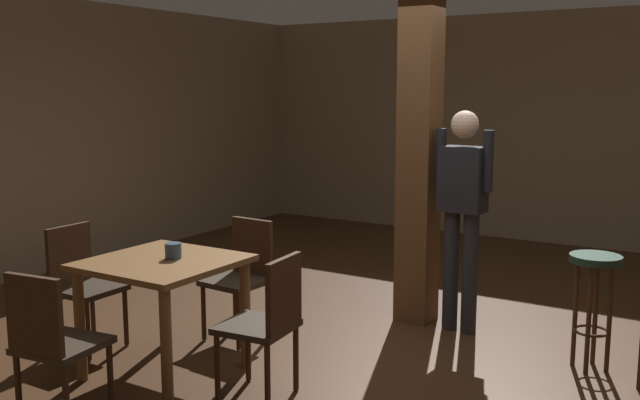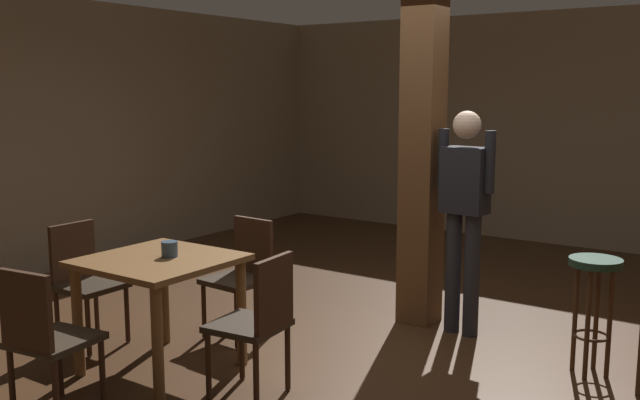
{
  "view_description": "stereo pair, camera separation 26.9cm",
  "coord_description": "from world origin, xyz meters",
  "px_view_note": "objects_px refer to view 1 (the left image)",
  "views": [
    {
      "loc": [
        2.22,
        -4.34,
        1.88
      ],
      "look_at": [
        -0.56,
        0.12,
        1.06
      ],
      "focal_mm": 40.0,
      "sensor_mm": 36.0,
      "label": 1
    },
    {
      "loc": [
        2.44,
        -4.19,
        1.88
      ],
      "look_at": [
        -0.56,
        0.12,
        1.06
      ],
      "focal_mm": 40.0,
      "sensor_mm": 36.0,
      "label": 2
    }
  ],
  "objects_px": {
    "chair_east": "(267,319)",
    "chair_south": "(52,340)",
    "chair_west": "(81,280)",
    "napkin_cup": "(173,251)",
    "chair_north": "(243,272)",
    "standing_person": "(462,205)",
    "bar_stool_near": "(594,285)",
    "dining_table": "(163,280)"
  },
  "relations": [
    {
      "from": "napkin_cup",
      "to": "bar_stool_near",
      "type": "bearing_deg",
      "value": 32.84
    },
    {
      "from": "bar_stool_near",
      "to": "chair_south",
      "type": "bearing_deg",
      "value": -134.07
    },
    {
      "from": "chair_east",
      "to": "chair_south",
      "type": "height_order",
      "value": "same"
    },
    {
      "from": "chair_east",
      "to": "chair_west",
      "type": "bearing_deg",
      "value": 179.87
    },
    {
      "from": "chair_west",
      "to": "chair_south",
      "type": "height_order",
      "value": "same"
    },
    {
      "from": "chair_south",
      "to": "bar_stool_near",
      "type": "xyz_separation_m",
      "value": [
        2.38,
        2.45,
        0.08
      ]
    },
    {
      "from": "standing_person",
      "to": "chair_south",
      "type": "bearing_deg",
      "value": -116.27
    },
    {
      "from": "napkin_cup",
      "to": "standing_person",
      "type": "height_order",
      "value": "standing_person"
    },
    {
      "from": "dining_table",
      "to": "chair_east",
      "type": "bearing_deg",
      "value": 2.33
    },
    {
      "from": "chair_south",
      "to": "standing_person",
      "type": "height_order",
      "value": "standing_person"
    },
    {
      "from": "chair_south",
      "to": "napkin_cup",
      "type": "xyz_separation_m",
      "value": [
        0.03,
        0.94,
        0.32
      ]
    },
    {
      "from": "chair_south",
      "to": "standing_person",
      "type": "bearing_deg",
      "value": 63.73
    },
    {
      "from": "dining_table",
      "to": "napkin_cup",
      "type": "xyz_separation_m",
      "value": [
        0.04,
        0.06,
        0.19
      ]
    },
    {
      "from": "bar_stool_near",
      "to": "chair_north",
      "type": "bearing_deg",
      "value": -163.02
    },
    {
      "from": "chair_west",
      "to": "dining_table",
      "type": "bearing_deg",
      "value": -2.47
    },
    {
      "from": "dining_table",
      "to": "bar_stool_near",
      "type": "xyz_separation_m",
      "value": [
        2.39,
        1.57,
        -0.05
      ]
    },
    {
      "from": "dining_table",
      "to": "chair_south",
      "type": "distance_m",
      "value": 0.89
    },
    {
      "from": "napkin_cup",
      "to": "bar_stool_near",
      "type": "height_order",
      "value": "napkin_cup"
    },
    {
      "from": "standing_person",
      "to": "chair_west",
      "type": "bearing_deg",
      "value": -140.87
    },
    {
      "from": "chair_north",
      "to": "standing_person",
      "type": "distance_m",
      "value": 1.75
    },
    {
      "from": "napkin_cup",
      "to": "chair_west",
      "type": "bearing_deg",
      "value": -178.71
    },
    {
      "from": "dining_table",
      "to": "chair_south",
      "type": "bearing_deg",
      "value": -89.22
    },
    {
      "from": "dining_table",
      "to": "bar_stool_near",
      "type": "bearing_deg",
      "value": 33.36
    },
    {
      "from": "chair_west",
      "to": "napkin_cup",
      "type": "relative_size",
      "value": 8.23
    },
    {
      "from": "chair_north",
      "to": "standing_person",
      "type": "bearing_deg",
      "value": 36.21
    },
    {
      "from": "chair_south",
      "to": "chair_east",
      "type": "bearing_deg",
      "value": 48.68
    },
    {
      "from": "chair_east",
      "to": "chair_north",
      "type": "xyz_separation_m",
      "value": [
        -0.82,
        0.81,
        0.0
      ]
    },
    {
      "from": "napkin_cup",
      "to": "standing_person",
      "type": "relative_size",
      "value": 0.06
    },
    {
      "from": "standing_person",
      "to": "dining_table",
      "type": "bearing_deg",
      "value": -126.41
    },
    {
      "from": "chair_south",
      "to": "chair_north",
      "type": "bearing_deg",
      "value": 90.51
    },
    {
      "from": "chair_east",
      "to": "napkin_cup",
      "type": "distance_m",
      "value": 0.84
    },
    {
      "from": "chair_north",
      "to": "napkin_cup",
      "type": "xyz_separation_m",
      "value": [
        0.04,
        -0.78,
        0.32
      ]
    },
    {
      "from": "dining_table",
      "to": "chair_south",
      "type": "xyz_separation_m",
      "value": [
        0.01,
        -0.88,
        -0.13
      ]
    },
    {
      "from": "standing_person",
      "to": "bar_stool_near",
      "type": "relative_size",
      "value": 2.18
    },
    {
      "from": "bar_stool_near",
      "to": "chair_east",
      "type": "bearing_deg",
      "value": -135.59
    },
    {
      "from": "standing_person",
      "to": "napkin_cup",
      "type": "bearing_deg",
      "value": -126.44
    },
    {
      "from": "chair_east",
      "to": "chair_south",
      "type": "bearing_deg",
      "value": -131.32
    },
    {
      "from": "chair_west",
      "to": "chair_south",
      "type": "distance_m",
      "value": 1.26
    },
    {
      "from": "chair_west",
      "to": "standing_person",
      "type": "relative_size",
      "value": 0.52
    },
    {
      "from": "standing_person",
      "to": "bar_stool_near",
      "type": "distance_m",
      "value": 1.15
    },
    {
      "from": "chair_north",
      "to": "napkin_cup",
      "type": "bearing_deg",
      "value": -86.79
    },
    {
      "from": "chair_south",
      "to": "standing_person",
      "type": "distance_m",
      "value": 3.07
    }
  ]
}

